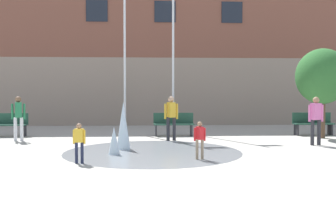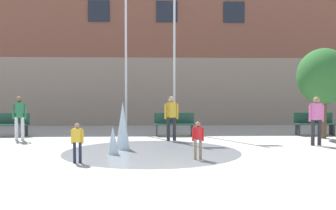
# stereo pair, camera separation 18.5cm
# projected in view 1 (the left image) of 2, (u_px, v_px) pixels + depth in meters

# --- Properties ---
(ground_plane) EXTENTS (100.00, 100.00, 0.00)m
(ground_plane) POSITION_uv_depth(u_px,v_px,m) (210.00, 204.00, 6.15)
(ground_plane) COLOR #B2ADA3
(library_building) EXTENTS (36.00, 6.05, 7.84)m
(library_building) POSITION_uv_depth(u_px,v_px,m) (163.00, 55.00, 23.37)
(library_building) COLOR gray
(library_building) RESTS_ON ground
(splash_fountain) EXTENTS (5.17, 5.17, 1.46)m
(splash_fountain) POSITION_uv_depth(u_px,v_px,m) (133.00, 137.00, 11.64)
(splash_fountain) COLOR gray
(splash_fountain) RESTS_ON ground
(park_bench_far_left) EXTENTS (1.60, 0.44, 0.91)m
(park_bench_far_left) POSITION_uv_depth(u_px,v_px,m) (6.00, 124.00, 15.35)
(park_bench_far_left) COLOR #28282D
(park_bench_far_left) RESTS_ON ground
(park_bench_left_of_flagpoles) EXTENTS (1.60, 0.44, 0.91)m
(park_bench_left_of_flagpoles) POSITION_uv_depth(u_px,v_px,m) (174.00, 124.00, 15.62)
(park_bench_left_of_flagpoles) COLOR #28282D
(park_bench_left_of_flagpoles) RESTS_ON ground
(park_bench_center) EXTENTS (1.60, 0.44, 0.91)m
(park_bench_center) POSITION_uv_depth(u_px,v_px,m) (313.00, 123.00, 15.89)
(park_bench_center) COLOR #28282D
(park_bench_center) RESTS_ON ground
(child_in_fountain) EXTENTS (0.31, 0.17, 0.99)m
(child_in_fountain) POSITION_uv_depth(u_px,v_px,m) (79.00, 140.00, 9.60)
(child_in_fountain) COLOR #1E233D
(child_in_fountain) RESTS_ON ground
(adult_in_red) EXTENTS (0.50, 0.39, 1.59)m
(adult_in_red) POSITION_uv_depth(u_px,v_px,m) (18.00, 115.00, 13.97)
(adult_in_red) COLOR silver
(adult_in_red) RESTS_ON ground
(adult_watching) EXTENTS (0.50, 0.33, 1.59)m
(adult_watching) POSITION_uv_depth(u_px,v_px,m) (316.00, 117.00, 12.86)
(adult_watching) COLOR #28282D
(adult_watching) RESTS_ON ground
(adult_near_bench) EXTENTS (0.50, 0.39, 1.59)m
(adult_near_bench) POSITION_uv_depth(u_px,v_px,m) (171.00, 115.00, 14.06)
(adult_near_bench) COLOR #28282D
(adult_near_bench) RESTS_ON ground
(child_running) EXTENTS (0.31, 0.24, 0.99)m
(child_running) POSITION_uv_depth(u_px,v_px,m) (200.00, 137.00, 10.16)
(child_running) COLOR #89755B
(child_running) RESTS_ON ground
(flagpole_left) EXTENTS (0.80, 0.10, 8.53)m
(flagpole_left) POSITION_uv_depth(u_px,v_px,m) (125.00, 28.00, 17.07)
(flagpole_left) COLOR silver
(flagpole_left) RESTS_ON ground
(flagpole_right) EXTENTS (0.80, 0.10, 7.88)m
(flagpole_right) POSITION_uv_depth(u_px,v_px,m) (174.00, 36.00, 17.20)
(flagpole_right) COLOR silver
(flagpole_right) RESTS_ON ground
(street_tree_near_building) EXTENTS (1.97, 1.97, 3.39)m
(street_tree_near_building) POSITION_uv_depth(u_px,v_px,m) (322.00, 77.00, 14.81)
(street_tree_near_building) COLOR brown
(street_tree_near_building) RESTS_ON ground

